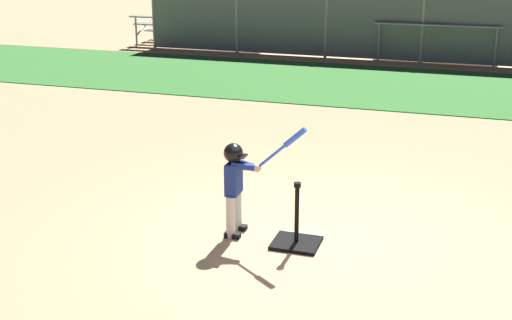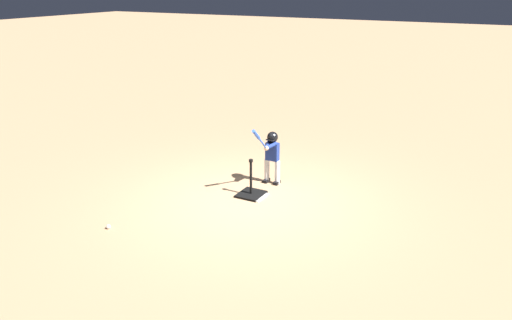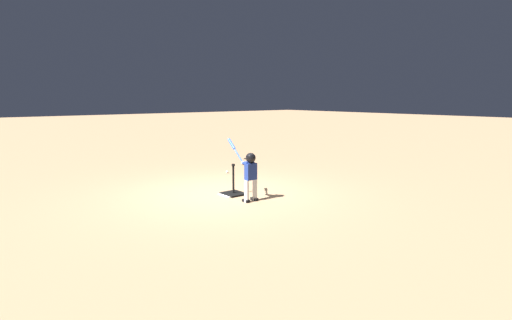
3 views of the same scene
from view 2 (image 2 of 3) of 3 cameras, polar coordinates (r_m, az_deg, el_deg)
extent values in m
plane|color=tan|center=(9.25, -0.61, -4.81)|extent=(90.00, 90.00, 0.00)
cube|color=white|center=(9.48, -0.27, -4.10)|extent=(0.44, 0.44, 0.02)
cube|color=black|center=(9.52, -0.58, -3.93)|extent=(0.51, 0.46, 0.04)
cylinder|color=black|center=(9.39, -0.58, -2.04)|extent=(0.05, 0.05, 0.64)
cylinder|color=black|center=(9.27, -0.59, -0.07)|extent=(0.08, 0.08, 0.05)
cylinder|color=silver|center=(9.97, 2.46, -1.43)|extent=(0.10, 0.10, 0.49)
cube|color=black|center=(10.04, 2.39, -2.60)|extent=(0.18, 0.09, 0.06)
cylinder|color=silver|center=(10.07, 1.26, -1.21)|extent=(0.10, 0.10, 0.49)
cube|color=black|center=(10.13, 1.20, -2.37)|extent=(0.18, 0.09, 0.06)
cube|color=navy|center=(9.88, 1.88, 0.98)|extent=(0.14, 0.26, 0.36)
sphere|color=#DBB293|center=(9.79, 1.90, 2.56)|extent=(0.19, 0.19, 0.19)
sphere|color=black|center=(9.78, 1.90, 2.63)|extent=(0.22, 0.22, 0.22)
cube|color=black|center=(9.71, 1.67, 2.34)|extent=(0.11, 0.16, 0.01)
cylinder|color=navy|center=(9.69, 1.76, 1.63)|extent=(0.30, 0.15, 0.11)
cylinder|color=navy|center=(9.72, 1.33, 1.70)|extent=(0.30, 0.16, 0.11)
sphere|color=#DBB293|center=(9.60, 1.19, 1.35)|extent=(0.09, 0.09, 0.09)
cylinder|color=blue|center=(9.30, 0.49, 2.29)|extent=(0.54, 0.04, 0.50)
cylinder|color=blue|center=(9.12, 0.02, 2.92)|extent=(0.26, 0.06, 0.25)
cylinder|color=black|center=(9.61, 1.23, 1.30)|extent=(0.04, 0.05, 0.05)
sphere|color=white|center=(8.63, -16.51, -7.32)|extent=(0.07, 0.07, 0.07)
camera|label=1|loc=(12.60, -35.19, 14.08)|focal=50.00mm
camera|label=3|loc=(15.18, 32.79, 10.70)|focal=28.00mm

